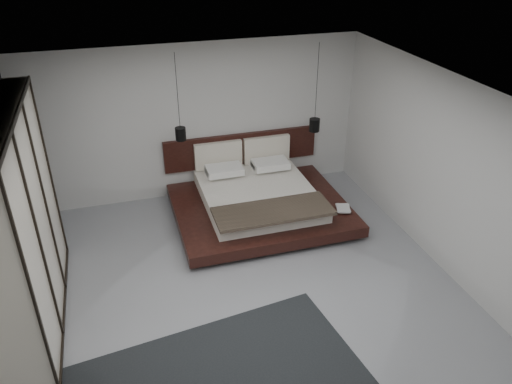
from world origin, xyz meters
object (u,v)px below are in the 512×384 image
object	(u,v)px
bed	(258,199)
wardrobe	(13,226)
pendant_left	(181,134)
lattice_screen	(14,160)
pendant_right	(314,125)

from	to	relation	value
bed	wardrobe	distance (m)	4.03
pendant_left	wardrobe	xyz separation A→B (m)	(-2.33, -2.10, -0.08)
lattice_screen	wardrobe	world-z (taller)	wardrobe
lattice_screen	pendant_right	bearing A→B (deg)	-0.91
lattice_screen	wardrobe	size ratio (longest dim) A/B	0.92
pendant_right	bed	bearing A→B (deg)	-158.54
wardrobe	lattice_screen	bearing A→B (deg)	96.58
bed	lattice_screen	bearing A→B (deg)	171.75
pendant_left	bed	bearing A→B (deg)	-21.46
pendant_right	pendant_left	bearing A→B (deg)	180.00
bed	pendant_right	world-z (taller)	pendant_right
bed	pendant_left	size ratio (longest dim) A/B	2.01
lattice_screen	wardrobe	bearing A→B (deg)	-83.42
lattice_screen	bed	xyz separation A→B (m)	(3.77, -0.55, -1.00)
lattice_screen	bed	distance (m)	3.94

